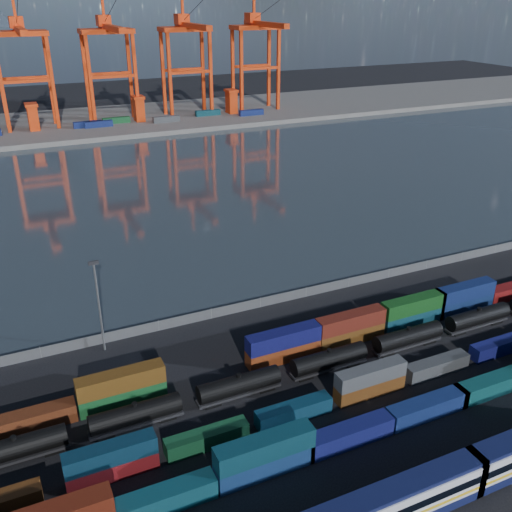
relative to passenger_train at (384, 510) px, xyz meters
name	(u,v)px	position (x,y,z in m)	size (l,w,h in m)	color
ground	(338,391)	(8.63, 22.76, -2.89)	(700.00, 700.00, 0.00)	black
harbor_water	(153,192)	(8.63, 127.76, -2.88)	(700.00, 700.00, 0.00)	#28333B
far_quay	(91,123)	(8.63, 232.76, -1.89)	(700.00, 70.00, 2.00)	#514F4C
passenger_train	(384,510)	(0.00, 0.00, 0.00)	(79.14, 3.35, 5.75)	silver
container_row_south	(383,419)	(9.46, 12.90, -0.74)	(140.16, 2.64, 5.62)	#434448
container_row_mid	(220,431)	(-11.54, 20.31, -1.09)	(127.58, 2.31, 4.93)	#404246
container_row_north	(354,328)	(18.38, 33.65, -0.45)	(115.61, 2.59, 5.51)	#592611
tanker_string	(329,360)	(9.97, 27.95, -0.86)	(106.16, 2.83, 4.05)	black
waterfront_fence	(260,303)	(8.63, 50.76, -1.89)	(160.12, 0.12, 2.20)	#595B5E
yard_light_mast	(99,302)	(-21.37, 48.76, 6.41)	(1.60, 0.40, 16.60)	slate
gantry_cranes	(66,44)	(1.13, 226.23, 32.53)	(197.23, 42.67, 57.79)	red
quay_containers	(70,126)	(-2.36, 218.23, 0.41)	(172.58, 10.99, 2.60)	navy
straddle_carriers	(88,112)	(6.13, 222.76, 4.93)	(140.00, 7.00, 11.10)	red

